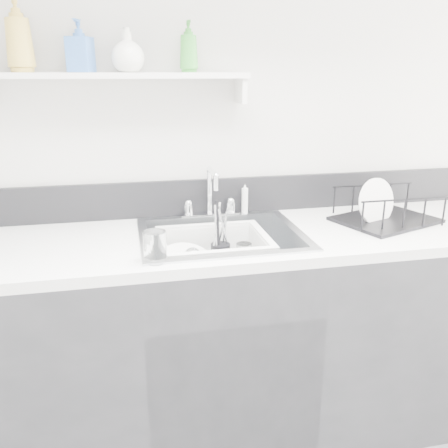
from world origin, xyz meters
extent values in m
cube|color=silver|center=(0.00, 1.49, 1.30)|extent=(3.50, 0.02, 2.60)
cube|color=#2B2B2E|center=(0.00, 1.19, 0.44)|extent=(3.20, 0.62, 0.88)
cube|color=white|center=(0.00, 1.19, 0.90)|extent=(3.20, 0.62, 0.04)
cube|color=black|center=(0.00, 1.49, 1.00)|extent=(3.20, 0.02, 0.16)
cube|color=silver|center=(0.00, 1.44, 0.93)|extent=(0.26, 0.06, 0.02)
cylinder|color=silver|center=(-0.10, 1.44, 0.96)|extent=(0.04, 0.04, 0.05)
cylinder|color=silver|center=(0.10, 1.44, 0.96)|extent=(0.04, 0.04, 0.05)
cylinder|color=silver|center=(0.00, 1.44, 1.03)|extent=(0.02, 0.02, 0.20)
cylinder|color=silver|center=(0.00, 1.37, 1.14)|extent=(0.02, 0.15, 0.02)
cylinder|color=white|center=(0.16, 1.44, 0.99)|extent=(0.03, 0.03, 0.14)
cube|color=silver|center=(-0.35, 1.42, 1.52)|extent=(1.00, 0.16, 0.02)
cube|color=silver|center=(0.13, 1.42, 1.46)|extent=(0.02, 0.14, 0.10)
cylinder|color=white|center=(-0.13, 1.17, 0.78)|extent=(0.24, 0.24, 0.01)
cylinder|color=white|center=(-0.13, 1.18, 0.79)|extent=(0.23, 0.23, 0.01)
cylinder|color=white|center=(-0.14, 1.17, 0.82)|extent=(0.26, 0.25, 0.09)
cylinder|color=black|center=(0.00, 1.23, 0.82)|extent=(0.08, 0.08, 0.10)
cylinder|color=silver|center=(-0.01, 1.24, 0.91)|extent=(0.01, 0.05, 0.20)
cylinder|color=silver|center=(0.02, 1.22, 0.90)|extent=(0.02, 0.04, 0.18)
cylinder|color=black|center=(-0.01, 1.23, 0.93)|extent=(0.01, 0.06, 0.22)
cylinder|color=white|center=(0.10, 1.23, 0.81)|extent=(0.08, 0.08, 0.09)
cylinder|color=white|center=(-0.27, 0.96, 0.97)|extent=(0.10, 0.10, 0.11)
imported|color=white|center=(0.10, 1.13, 0.78)|extent=(0.12, 0.12, 0.03)
imported|color=gold|center=(-0.70, 1.41, 1.66)|extent=(0.12, 0.12, 0.26)
imported|color=#3C70C4|center=(-0.49, 1.40, 1.62)|extent=(0.11, 0.11, 0.19)
imported|color=white|center=(-0.32, 1.40, 1.61)|extent=(0.16, 0.16, 0.16)
imported|color=green|center=(-0.08, 1.42, 1.63)|extent=(0.08, 0.08, 0.19)
camera|label=1|loc=(-0.36, -0.54, 1.53)|focal=38.00mm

